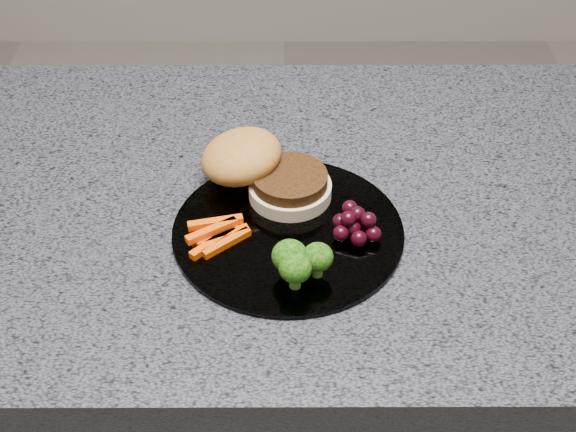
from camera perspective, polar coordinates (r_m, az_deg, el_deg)
The scene contains 7 objects.
island_cabinet at distance 1.30m, azimuth -0.38°, elevation -14.63°, with size 1.20×0.60×0.86m, color brown.
countertop at distance 0.96m, azimuth -0.50°, elevation 0.55°, with size 1.20×0.60×0.04m, color #4F4F59.
plate at distance 0.90m, azimuth 0.00°, elevation -1.10°, with size 0.26×0.26×0.01m, color white.
burger at distance 0.94m, azimuth -2.12°, elevation 3.30°, with size 0.17×0.15×0.05m.
carrot_sticks at distance 0.89m, azimuth -5.06°, elevation -1.31°, with size 0.07×0.07×0.02m.
broccoli at distance 0.82m, azimuth 0.79°, elevation -3.20°, with size 0.06×0.05×0.04m.
grape_bunch at distance 0.89m, azimuth 4.86°, elevation -0.53°, with size 0.05×0.06×0.03m.
Camera 1 is at (0.01, -0.73, 1.51)m, focal length 50.00 mm.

